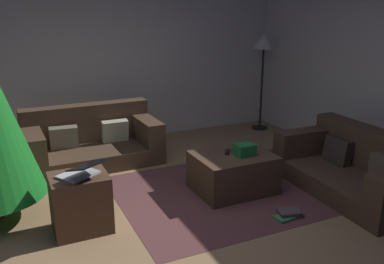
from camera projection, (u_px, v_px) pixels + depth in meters
name	position (u px, v px, depth m)	size (l,w,h in m)	color
ground_plane	(175.00, 234.00, 3.78)	(6.40, 6.40, 0.00)	#93704C
rear_partition	(93.00, 59.00, 6.13)	(6.40, 0.12, 2.60)	beige
couch_left	(91.00, 141.00, 5.54)	(1.76, 0.96, 0.75)	#473323
couch_right	(356.00, 169.00, 4.62)	(0.97, 1.78, 0.70)	#473323
ottoman	(233.00, 172.00, 4.65)	(0.87, 0.69, 0.44)	#473323
gift_box	(245.00, 150.00, 4.54)	(0.21, 0.17, 0.13)	#19662D
tv_remote	(227.00, 152.00, 4.64)	(0.05, 0.16, 0.02)	black
side_table	(81.00, 203.00, 3.80)	(0.52, 0.44, 0.55)	#4C3323
laptop	(82.00, 171.00, 3.67)	(0.49, 0.51, 0.18)	silver
book_stack	(289.00, 214.00, 4.10)	(0.31, 0.22, 0.06)	#387A47
corner_lamp	(264.00, 49.00, 6.78)	(0.36, 0.36, 1.63)	black
area_rug	(232.00, 190.00, 4.71)	(2.60, 2.00, 0.01)	brown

